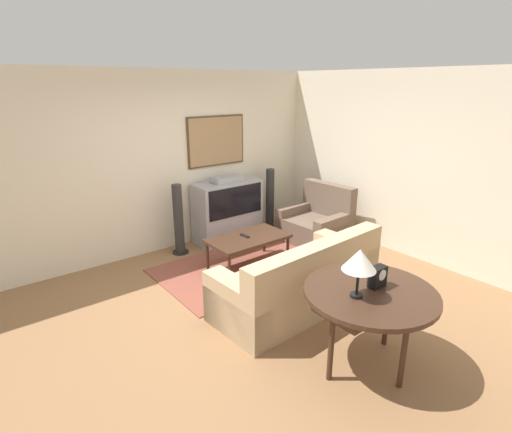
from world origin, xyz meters
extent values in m
plane|color=#8E6642|center=(0.00, 0.00, 0.00)|extent=(12.00, 12.00, 0.00)
cube|color=beige|center=(0.00, 2.13, 1.35)|extent=(12.00, 0.06, 2.70)
cube|color=#4C381E|center=(0.83, 2.08, 1.61)|extent=(1.05, 0.03, 0.80)
cube|color=#A37F56|center=(0.83, 2.07, 1.61)|extent=(1.00, 0.01, 0.75)
cube|color=beige|center=(2.63, 0.00, 1.35)|extent=(0.06, 12.00, 2.70)
cube|color=brown|center=(0.41, 0.79, 0.01)|extent=(2.40, 1.54, 0.01)
cube|color=#9E9EA3|center=(0.83, 1.81, 0.22)|extent=(1.11, 0.49, 0.44)
cube|color=#9E9EA3|center=(0.83, 1.81, 0.72)|extent=(1.11, 0.49, 0.54)
cube|color=black|center=(0.83, 1.56, 0.72)|extent=(1.00, 0.01, 0.48)
cube|color=#9E9EA3|center=(0.83, 1.81, 1.03)|extent=(0.50, 0.27, 0.09)
cube|color=tan|center=(0.27, -0.42, 0.22)|extent=(2.06, 0.95, 0.44)
cube|color=tan|center=(0.28, -0.74, 0.66)|extent=(2.03, 0.31, 0.43)
cube|color=tan|center=(1.15, -0.38, 0.30)|extent=(0.28, 0.87, 0.60)
cube|color=tan|center=(-0.62, -0.46, 0.30)|extent=(0.28, 0.87, 0.60)
cube|color=#877154|center=(0.73, -0.59, 0.61)|extent=(0.37, 0.14, 0.34)
cube|color=#877154|center=(-0.18, -0.63, 0.61)|extent=(0.37, 0.14, 0.34)
cube|color=brown|center=(1.90, 0.86, 0.20)|extent=(0.91, 1.03, 0.39)
cube|color=brown|center=(2.24, 0.87, 0.66)|extent=(0.23, 1.00, 0.53)
cube|color=brown|center=(1.88, 1.27, 0.27)|extent=(0.87, 0.20, 0.53)
cube|color=brown|center=(1.92, 0.44, 0.27)|extent=(0.87, 0.20, 0.53)
cube|color=#3D2619|center=(0.45, 0.74, 0.44)|extent=(1.12, 0.64, 0.04)
cylinder|color=#3D2619|center=(-0.06, 0.47, 0.21)|extent=(0.04, 0.04, 0.42)
cylinder|color=#3D2619|center=(0.96, 0.47, 0.21)|extent=(0.04, 0.04, 0.42)
cylinder|color=#3D2619|center=(-0.06, 1.01, 0.21)|extent=(0.04, 0.04, 0.42)
cylinder|color=#3D2619|center=(0.96, 1.01, 0.21)|extent=(0.04, 0.04, 0.42)
cylinder|color=#3D2619|center=(0.03, -1.58, 0.75)|extent=(1.17, 1.17, 0.04)
cube|color=#3D2619|center=(0.03, -1.58, 0.68)|extent=(1.00, 0.47, 0.08)
cylinder|color=#3D2619|center=(-0.38, -1.52, 0.36)|extent=(0.05, 0.05, 0.72)
cylinder|color=#3D2619|center=(0.44, -1.52, 0.36)|extent=(0.05, 0.05, 0.72)
cylinder|color=#3D2619|center=(0.03, -1.96, 0.36)|extent=(0.05, 0.05, 0.72)
cylinder|color=black|center=(-0.15, -1.57, 0.78)|extent=(0.11, 0.11, 0.02)
cylinder|color=black|center=(-0.15, -1.57, 0.98)|extent=(0.02, 0.02, 0.37)
cone|color=white|center=(-0.15, -1.57, 1.11)|extent=(0.29, 0.29, 0.18)
cube|color=black|center=(0.14, -1.57, 0.86)|extent=(0.17, 0.09, 0.19)
cylinder|color=white|center=(0.14, -1.62, 0.90)|extent=(0.10, 0.01, 0.10)
cube|color=black|center=(0.42, 0.79, 0.47)|extent=(0.06, 0.16, 0.02)
cylinder|color=black|center=(-0.08, 1.79, 0.01)|extent=(0.25, 0.25, 0.02)
cylinder|color=#2D2D2D|center=(-0.08, 1.79, 0.54)|extent=(0.15, 0.15, 1.08)
cylinder|color=black|center=(1.73, 1.79, 0.01)|extent=(0.25, 0.25, 0.02)
cylinder|color=#2D2D2D|center=(1.73, 1.79, 0.54)|extent=(0.15, 0.15, 1.08)
camera|label=1|loc=(-2.68, -3.40, 2.49)|focal=28.00mm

